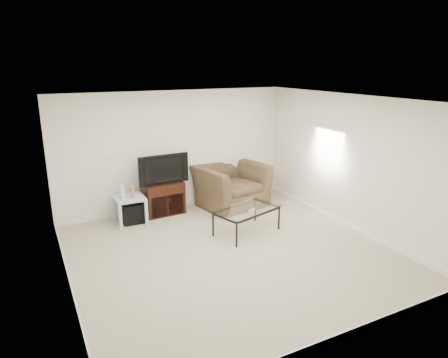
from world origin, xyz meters
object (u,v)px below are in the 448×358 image
recliner (231,179)px  coffee_table (247,221)px  television (162,168)px  side_table (130,210)px  subwoofer (132,213)px  tv_stand (163,198)px

recliner → coffee_table: bearing=-117.3°
television → recliner: (1.48, -0.20, -0.36)m
side_table → subwoofer: (0.03, 0.02, -0.08)m
television → side_table: bearing=-168.2°
television → subwoofer: size_ratio=2.43×
subwoofer → recliner: recliner is taller
television → subwoofer: bearing=-169.2°
television → subwoofer: (-0.71, -0.17, -0.79)m
side_table → recliner: recliner is taller
television → side_table: size_ratio=1.76×
side_table → coffee_table: 2.31m
tv_stand → television: (0.00, -0.03, 0.64)m
television → subwoofer: 1.07m
recliner → coffee_table: size_ratio=1.15×
tv_stand → recliner: 1.53m
tv_stand → coffee_table: bearing=-61.6°
tv_stand → recliner: size_ratio=0.58×
coffee_table → subwoofer: bearing=139.7°
side_table → recliner: (2.23, 0.00, 0.34)m
tv_stand → side_table: size_ratio=1.45×
side_table → recliner: bearing=0.0°
tv_stand → television: bearing=-90.0°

